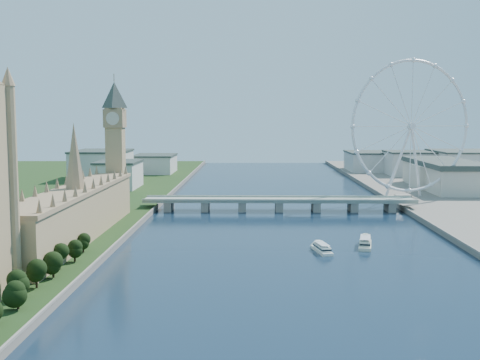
{
  "coord_description": "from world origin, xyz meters",
  "views": [
    {
      "loc": [
        -21.94,
        -185.59,
        76.09
      ],
      "look_at": [
        -29.97,
        210.0,
        34.54
      ],
      "focal_mm": 45.0,
      "sensor_mm": 36.0,
      "label": 1
    }
  ],
  "objects": [
    {
      "name": "ground",
      "position": [
        0.0,
        0.0,
        0.0
      ],
      "size": [
        2000.0,
        2000.0,
        0.0
      ],
      "primitive_type": "plane",
      "color": "#172A41",
      "rests_on": "ground"
    },
    {
      "name": "tour_boat_near",
      "position": [
        17.65,
        148.72,
        0.0
      ],
      "size": [
        11.43,
        26.26,
        5.59
      ],
      "primitive_type": null,
      "rotation": [
        0.0,
        0.0,
        0.2
      ],
      "color": "white",
      "rests_on": "ground"
    },
    {
      "name": "tour_boat_far",
      "position": [
        44.64,
        163.09,
        0.0
      ],
      "size": [
        13.01,
        29.84,
        6.39
      ],
      "primitive_type": null,
      "rotation": [
        0.0,
        0.0,
        -0.2
      ],
      "color": "beige",
      "rests_on": "ground"
    },
    {
      "name": "tree_row",
      "position": [
        -113.0,
        50.0,
        9.02
      ],
      "size": [
        8.07,
        168.07,
        20.12
      ],
      "color": "black",
      "rests_on": "ground"
    },
    {
      "name": "london_eye",
      "position": [
        119.98,
        355.08,
        67.52
      ],
      "size": [
        113.6,
        39.12,
        124.3
      ],
      "color": "silver",
      "rests_on": "ground"
    },
    {
      "name": "city_skyline",
      "position": [
        39.22,
        560.08,
        16.96
      ],
      "size": [
        505.0,
        280.0,
        32.0
      ],
      "color": "beige",
      "rests_on": "ground"
    },
    {
      "name": "westminster_bridge",
      "position": [
        0.0,
        300.0,
        6.63
      ],
      "size": [
        220.0,
        22.0,
        9.5
      ],
      "color": "gray",
      "rests_on": "ground"
    },
    {
      "name": "county_hall",
      "position": [
        175.0,
        430.0,
        0.0
      ],
      "size": [
        54.0,
        144.0,
        35.0
      ],
      "primitive_type": null,
      "color": "beige",
      "rests_on": "ground"
    },
    {
      "name": "big_ben",
      "position": [
        -128.0,
        278.0,
        66.57
      ],
      "size": [
        20.02,
        20.02,
        110.0
      ],
      "color": "tan",
      "rests_on": "ground"
    },
    {
      "name": "parliament_range",
      "position": [
        -128.0,
        170.0,
        18.48
      ],
      "size": [
        24.0,
        200.0,
        70.0
      ],
      "color": "tan",
      "rests_on": "ground"
    }
  ]
}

